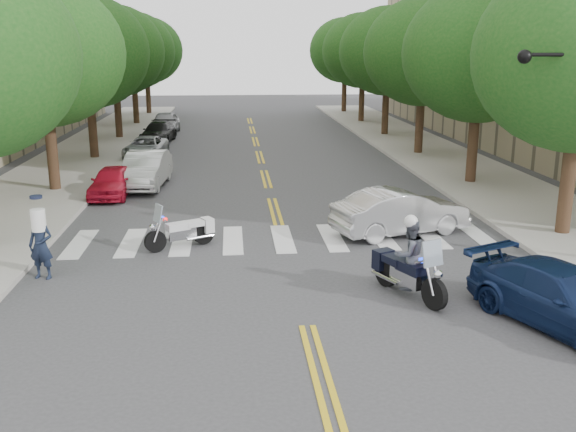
{
  "coord_description": "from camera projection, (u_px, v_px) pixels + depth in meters",
  "views": [
    {
      "loc": [
        -1.53,
        -12.57,
        5.76
      ],
      "look_at": [
        -0.03,
        4.35,
        1.3
      ],
      "focal_mm": 40.0,
      "sensor_mm": 36.0,
      "label": 1
    }
  ],
  "objects": [
    {
      "name": "ground",
      "position": [
        307.0,
        326.0,
        13.71
      ],
      "size": [
        140.0,
        140.0,
        0.0
      ],
      "primitive_type": "plane",
      "color": "#38383A",
      "rests_on": "ground"
    },
    {
      "name": "sidewalk_left",
      "position": [
        81.0,
        158.0,
        34.07
      ],
      "size": [
        5.0,
        60.0,
        0.15
      ],
      "primitive_type": "cube",
      "color": "#9E9991",
      "rests_on": "ground"
    },
    {
      "name": "sidewalk_right",
      "position": [
        430.0,
        153.0,
        35.7
      ],
      "size": [
        5.0,
        60.0,
        0.15
      ],
      "primitive_type": "cube",
      "color": "#9E9991",
      "rests_on": "ground"
    },
    {
      "name": "tree_l_1",
      "position": [
        43.0,
        53.0,
        25.03
      ],
      "size": [
        6.4,
        6.4,
        8.45
      ],
      "color": "#382316",
      "rests_on": "ground"
    },
    {
      "name": "tree_l_2",
      "position": [
        87.0,
        52.0,
        32.74
      ],
      "size": [
        6.4,
        6.4,
        8.45
      ],
      "color": "#382316",
      "rests_on": "ground"
    },
    {
      "name": "tree_l_3",
      "position": [
        114.0,
        51.0,
        40.45
      ],
      "size": [
        6.4,
        6.4,
        8.45
      ],
      "color": "#382316",
      "rests_on": "ground"
    },
    {
      "name": "tree_l_4",
      "position": [
        132.0,
        51.0,
        48.16
      ],
      "size": [
        6.4,
        6.4,
        8.45
      ],
      "color": "#382316",
      "rests_on": "ground"
    },
    {
      "name": "tree_l_5",
      "position": [
        146.0,
        50.0,
        55.86
      ],
      "size": [
        6.4,
        6.4,
        8.45
      ],
      "color": "#382316",
      "rests_on": "ground"
    },
    {
      "name": "tree_r_1",
      "position": [
        479.0,
        53.0,
        26.54
      ],
      "size": [
        6.4,
        6.4,
        8.45
      ],
      "color": "#382316",
      "rests_on": "ground"
    },
    {
      "name": "tree_r_2",
      "position": [
        423.0,
        52.0,
        34.25
      ],
      "size": [
        6.4,
        6.4,
        8.45
      ],
      "color": "#382316",
      "rests_on": "ground"
    },
    {
      "name": "tree_r_3",
      "position": [
        388.0,
        51.0,
        41.95
      ],
      "size": [
        6.4,
        6.4,
        8.45
      ],
      "color": "#382316",
      "rests_on": "ground"
    },
    {
      "name": "tree_r_4",
      "position": [
        363.0,
        51.0,
        49.66
      ],
      "size": [
        6.4,
        6.4,
        8.45
      ],
      "color": "#382316",
      "rests_on": "ground"
    },
    {
      "name": "tree_r_5",
      "position": [
        345.0,
        50.0,
        57.37
      ],
      "size": [
        6.4,
        6.4,
        8.45
      ],
      "color": "#382316",
      "rests_on": "ground"
    },
    {
      "name": "motorcycle_police",
      "position": [
        407.0,
        260.0,
        15.18
      ],
      "size": [
        1.29,
        2.34,
        2.02
      ],
      "rotation": [
        0.0,
        0.0,
        3.57
      ],
      "color": "black",
      "rests_on": "ground"
    },
    {
      "name": "motorcycle_parked",
      "position": [
        186.0,
        231.0,
        19.05
      ],
      "size": [
        2.03,
        1.24,
        1.41
      ],
      "rotation": [
        0.0,
        0.0,
        2.05
      ],
      "color": "black",
      "rests_on": "ground"
    },
    {
      "name": "officer_standing",
      "position": [
        41.0,
        245.0,
        16.35
      ],
      "size": [
        0.73,
        0.57,
        1.76
      ],
      "primitive_type": "imported",
      "rotation": [
        0.0,
        0.0,
        -0.26
      ],
      "color": "#151D30",
      "rests_on": "ground"
    },
    {
      "name": "convertible",
      "position": [
        401.0,
        212.0,
        20.33
      ],
      "size": [
        4.66,
        2.79,
        1.45
      ],
      "primitive_type": "imported",
      "rotation": [
        0.0,
        0.0,
        1.88
      ],
      "color": "#B5B4B7",
      "rests_on": "ground"
    },
    {
      "name": "sedan_blue",
      "position": [
        564.0,
        298.0,
        13.52
      ],
      "size": [
        3.49,
        4.82,
        1.3
      ],
      "primitive_type": "imported",
      "rotation": [
        0.0,
        0.0,
        0.42
      ],
      "color": "#0F1E42",
      "rests_on": "ground"
    },
    {
      "name": "parked_car_a",
      "position": [
        112.0,
        181.0,
        25.54
      ],
      "size": [
        1.61,
        3.64,
        1.22
      ],
      "primitive_type": "imported",
      "rotation": [
        0.0,
        0.0,
        -0.05
      ],
      "color": "red",
      "rests_on": "ground"
    },
    {
      "name": "parked_car_b",
      "position": [
        146.0,
        170.0,
        27.3
      ],
      "size": [
        1.92,
        4.64,
        1.49
      ],
      "primitive_type": "imported",
      "rotation": [
        0.0,
        0.0,
        -0.08
      ],
      "color": "silver",
      "rests_on": "ground"
    },
    {
      "name": "parked_car_c",
      "position": [
        146.0,
        148.0,
        34.45
      ],
      "size": [
        2.26,
        4.28,
        1.15
      ],
      "primitive_type": "imported",
      "rotation": [
        0.0,
        0.0,
        -0.09
      ],
      "color": "#9FA2A6",
      "rests_on": "ground"
    },
    {
      "name": "parked_car_d",
      "position": [
        158.0,
        132.0,
        40.41
      ],
      "size": [
        2.17,
        4.46,
        1.25
      ],
      "primitive_type": "imported",
      "rotation": [
        0.0,
        0.0,
        -0.1
      ],
      "color": "black",
      "rests_on": "ground"
    },
    {
      "name": "parked_car_e",
      "position": [
        165.0,
        123.0,
        44.42
      ],
      "size": [
        1.86,
        4.42,
        1.49
      ],
      "primitive_type": "imported",
      "rotation": [
        0.0,
        0.0,
        -0.02
      ],
      "color": "#949499",
      "rests_on": "ground"
    }
  ]
}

